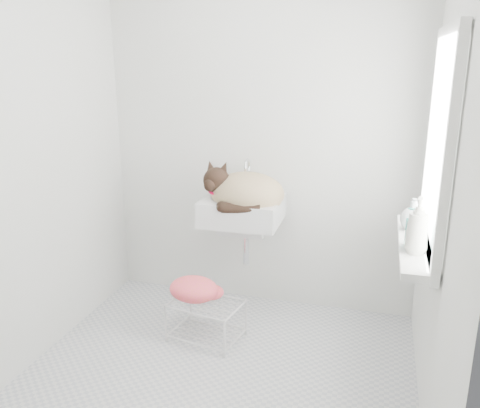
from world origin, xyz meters
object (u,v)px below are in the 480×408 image
(cat, at_px, (243,193))
(wire_rack, at_px, (206,317))
(bottle_b, at_px, (414,248))
(sink, at_px, (243,198))
(bottle_c, at_px, (412,229))
(bottle_a, at_px, (415,253))

(cat, height_order, wire_rack, cat)
(wire_rack, bearing_deg, bottle_b, -11.96)
(sink, height_order, bottle_b, same)
(bottle_b, bearing_deg, cat, 149.26)
(cat, xyz_separation_m, bottle_c, (1.05, -0.34, -0.04))
(bottle_b, bearing_deg, sink, 148.76)
(cat, bearing_deg, bottle_a, -25.10)
(cat, distance_m, bottle_a, 1.26)
(bottle_b, relative_size, bottle_c, 1.18)
(sink, relative_size, bottle_c, 2.94)
(bottle_a, distance_m, bottle_b, 0.07)
(sink, bearing_deg, wire_rack, -108.80)
(sink, bearing_deg, cat, -61.45)
(cat, height_order, bottle_b, cat)
(cat, distance_m, bottle_b, 1.22)
(bottle_c, bearing_deg, cat, 162.23)
(bottle_a, height_order, bottle_c, bottle_a)
(bottle_c, bearing_deg, bottle_b, -90.00)
(sink, xyz_separation_m, bottle_c, (1.06, -0.36, 0.00))
(wire_rack, bearing_deg, bottle_a, -14.97)
(sink, xyz_separation_m, bottle_a, (1.06, -0.71, 0.00))
(bottle_b, bearing_deg, bottle_a, -90.00)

